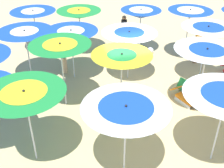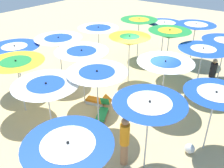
{
  "view_description": "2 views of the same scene",
  "coord_description": "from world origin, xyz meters",
  "px_view_note": "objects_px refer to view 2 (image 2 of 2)",
  "views": [
    {
      "loc": [
        3.32,
        8.9,
        6.35
      ],
      "look_at": [
        0.95,
        0.3,
        0.81
      ],
      "focal_mm": 45.51,
      "sensor_mm": 36.0,
      "label": 1
    },
    {
      "loc": [
        -8.47,
        -4.92,
        6.01
      ],
      "look_at": [
        -1.64,
        0.28,
        1.23
      ],
      "focal_mm": 39.11,
      "sensor_mm": 36.0,
      "label": 2
    }
  ],
  "objects_px": {
    "beach_umbrella_7": "(130,41)",
    "beach_umbrella_11": "(203,53)",
    "beach_umbrella_0": "(164,25)",
    "beach_umbrella_2": "(98,31)",
    "beach_umbrella_1": "(139,22)",
    "beach_umbrella_4": "(15,50)",
    "beachgoer_0": "(212,75)",
    "beachgoer_2": "(125,141)",
    "beach_umbrella_18": "(149,107)",
    "beach_umbrella_9": "(17,65)",
    "beach_umbrella_13": "(97,77)",
    "lounger_1": "(97,100)",
    "beach_umbrella_6": "(169,34)",
    "beach_umbrella_8": "(82,55)",
    "beach_umbrella_14": "(47,88)",
    "lounger_2": "(103,112)",
    "beach_umbrella_5": "(195,27)",
    "beach_ball": "(190,148)",
    "beach_umbrella_17": "(215,98)",
    "beach_umbrella_3": "(59,42)",
    "beach_umbrella_12": "(165,65)",
    "lounger_0": "(70,148)"
  },
  "relations": [
    {
      "from": "beachgoer_0",
      "to": "beach_ball",
      "type": "bearing_deg",
      "value": 114.58
    },
    {
      "from": "beach_umbrella_5",
      "to": "beach_umbrella_8",
      "type": "bearing_deg",
      "value": 164.94
    },
    {
      "from": "lounger_2",
      "to": "beach_umbrella_2",
      "type": "bearing_deg",
      "value": -164.79
    },
    {
      "from": "beach_umbrella_1",
      "to": "beach_umbrella_4",
      "type": "distance_m",
      "value": 7.17
    },
    {
      "from": "beach_umbrella_7",
      "to": "beachgoer_0",
      "type": "height_order",
      "value": "beach_umbrella_7"
    },
    {
      "from": "beach_umbrella_8",
      "to": "beach_umbrella_12",
      "type": "height_order",
      "value": "beach_umbrella_8"
    },
    {
      "from": "beach_umbrella_0",
      "to": "beach_umbrella_6",
      "type": "xyz_separation_m",
      "value": [
        -2.54,
        -1.52,
        0.34
      ]
    },
    {
      "from": "beach_umbrella_13",
      "to": "lounger_1",
      "type": "xyz_separation_m",
      "value": [
        1.32,
        1.18,
        -2.07
      ]
    },
    {
      "from": "beach_umbrella_4",
      "to": "beachgoer_0",
      "type": "bearing_deg",
      "value": -54.16
    },
    {
      "from": "beach_umbrella_12",
      "to": "beach_umbrella_11",
      "type": "bearing_deg",
      "value": -17.67
    },
    {
      "from": "beach_umbrella_6",
      "to": "beach_umbrella_17",
      "type": "xyz_separation_m",
      "value": [
        -4.24,
        -3.58,
        -0.24
      ]
    },
    {
      "from": "lounger_0",
      "to": "beach_ball",
      "type": "distance_m",
      "value": 4.0
    },
    {
      "from": "beach_umbrella_9",
      "to": "beachgoer_0",
      "type": "xyz_separation_m",
      "value": [
        6.31,
        -5.65,
        -1.22
      ]
    },
    {
      "from": "beach_umbrella_8",
      "to": "beach_umbrella_14",
      "type": "relative_size",
      "value": 1.03
    },
    {
      "from": "beach_umbrella_5",
      "to": "beach_umbrella_6",
      "type": "height_order",
      "value": "beach_umbrella_6"
    },
    {
      "from": "beach_umbrella_12",
      "to": "lounger_0",
      "type": "relative_size",
      "value": 1.8
    },
    {
      "from": "beach_umbrella_5",
      "to": "beach_umbrella_6",
      "type": "distance_m",
      "value": 2.77
    },
    {
      "from": "beach_umbrella_3",
      "to": "beach_umbrella_12",
      "type": "relative_size",
      "value": 1.05
    },
    {
      "from": "beachgoer_0",
      "to": "beachgoer_2",
      "type": "distance_m",
      "value": 6.22
    },
    {
      "from": "beach_umbrella_2",
      "to": "beach_ball",
      "type": "relative_size",
      "value": 6.76
    },
    {
      "from": "beach_umbrella_2",
      "to": "beach_umbrella_18",
      "type": "xyz_separation_m",
      "value": [
        -5.02,
        -6.03,
        0.18
      ]
    },
    {
      "from": "beach_umbrella_1",
      "to": "beach_umbrella_5",
      "type": "relative_size",
      "value": 1.06
    },
    {
      "from": "beach_umbrella_1",
      "to": "beach_umbrella_12",
      "type": "height_order",
      "value": "beach_umbrella_1"
    },
    {
      "from": "beach_umbrella_17",
      "to": "beach_umbrella_18",
      "type": "height_order",
      "value": "beach_umbrella_18"
    },
    {
      "from": "beach_umbrella_3",
      "to": "lounger_0",
      "type": "height_order",
      "value": "beach_umbrella_3"
    },
    {
      "from": "beach_umbrella_4",
      "to": "beach_umbrella_2",
      "type": "bearing_deg",
      "value": -15.11
    },
    {
      "from": "beach_umbrella_8",
      "to": "beach_ball",
      "type": "bearing_deg",
      "value": -91.75
    },
    {
      "from": "beach_umbrella_11",
      "to": "lounger_1",
      "type": "bearing_deg",
      "value": 141.15
    },
    {
      "from": "beach_umbrella_0",
      "to": "beach_umbrella_8",
      "type": "bearing_deg",
      "value": 179.04
    },
    {
      "from": "beach_umbrella_4",
      "to": "beach_umbrella_9",
      "type": "bearing_deg",
      "value": -121.62
    },
    {
      "from": "beach_umbrella_7",
      "to": "beach_umbrella_11",
      "type": "distance_m",
      "value": 3.35
    },
    {
      "from": "beachgoer_2",
      "to": "beach_umbrella_18",
      "type": "bearing_deg",
      "value": 158.21
    },
    {
      "from": "beach_umbrella_9",
      "to": "beach_umbrella_18",
      "type": "height_order",
      "value": "beach_umbrella_18"
    },
    {
      "from": "beach_umbrella_3",
      "to": "lounger_1",
      "type": "bearing_deg",
      "value": -101.74
    },
    {
      "from": "beach_umbrella_3",
      "to": "beach_ball",
      "type": "distance_m",
      "value": 7.51
    },
    {
      "from": "beach_umbrella_2",
      "to": "beachgoer_0",
      "type": "height_order",
      "value": "beach_umbrella_2"
    },
    {
      "from": "beach_umbrella_0",
      "to": "beach_umbrella_13",
      "type": "bearing_deg",
      "value": -168.8
    },
    {
      "from": "beach_umbrella_11",
      "to": "beach_ball",
      "type": "height_order",
      "value": "beach_umbrella_11"
    },
    {
      "from": "beach_umbrella_17",
      "to": "beachgoer_0",
      "type": "relative_size",
      "value": 1.36
    },
    {
      "from": "beach_umbrella_5",
      "to": "beach_umbrella_11",
      "type": "bearing_deg",
      "value": -154.46
    },
    {
      "from": "beach_umbrella_1",
      "to": "beachgoer_0",
      "type": "height_order",
      "value": "beach_umbrella_1"
    },
    {
      "from": "beach_umbrella_0",
      "to": "beach_umbrella_2",
      "type": "bearing_deg",
      "value": 149.85
    },
    {
      "from": "beach_umbrella_9",
      "to": "lounger_0",
      "type": "distance_m",
      "value": 3.82
    },
    {
      "from": "beach_umbrella_11",
      "to": "beach_umbrella_17",
      "type": "xyz_separation_m",
      "value": [
        -3.61,
        -1.63,
        0.07
      ]
    },
    {
      "from": "beach_umbrella_14",
      "to": "beach_ball",
      "type": "height_order",
      "value": "beach_umbrella_14"
    },
    {
      "from": "beach_umbrella_1",
      "to": "beach_umbrella_8",
      "type": "height_order",
      "value": "beach_umbrella_8"
    },
    {
      "from": "beach_umbrella_2",
      "to": "beach_ball",
      "type": "height_order",
      "value": "beach_umbrella_2"
    },
    {
      "from": "beach_umbrella_3",
      "to": "beach_umbrella_17",
      "type": "bearing_deg",
      "value": -93.48
    },
    {
      "from": "beach_umbrella_13",
      "to": "lounger_2",
      "type": "bearing_deg",
      "value": 29.34
    },
    {
      "from": "beach_umbrella_1",
      "to": "beach_umbrella_17",
      "type": "relative_size",
      "value": 1.07
    }
  ]
}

